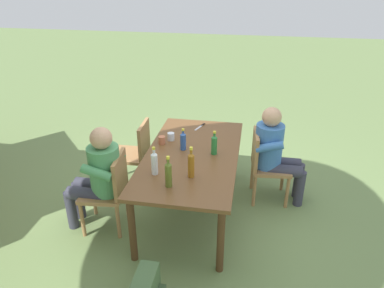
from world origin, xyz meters
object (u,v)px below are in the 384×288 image
Objects in this scene: table_knife at (201,126)px; bottle_green at (214,144)px; bottle_amber at (191,164)px; cup_terracotta at (162,140)px; bottle_olive at (168,174)px; dining_table at (192,160)px; cup_glass at (171,137)px; person_in_white_shirt at (275,150)px; bottle_blue at (183,141)px; bottle_clear at (154,162)px; person_in_plaid_shirt at (98,174)px; chair_far_right at (136,151)px; chair_far_left at (110,188)px; chair_near_right at (264,162)px.

bottle_green is at bearing -160.08° from table_knife.
bottle_amber reaches higher than bottle_green.
cup_terracotta is at bearing 76.57° from bottle_green.
cup_terracotta is at bearing 18.40° from bottle_olive.
cup_terracotta is at bearing 63.68° from dining_table.
cup_glass is (0.96, 0.20, -0.09)m from bottle_olive.
person_in_white_shirt is 1.09m from bottle_blue.
bottle_olive reaches higher than bottle_clear.
dining_table is at bearing -64.80° from person_in_plaid_shirt.
bottle_blue reaches higher than chair_far_right.
dining_table is 2.17× the size of chair_far_left.
chair_far_left is 0.64m from bottle_clear.
dining_table is at bearing -127.05° from bottle_blue.
person_in_white_shirt reaches higher than bottle_amber.
bottle_clear reaches higher than chair_near_right.
chair_far_left is 2.74× the size of bottle_amber.
table_knife is at bearing -33.08° from cup_terracotta.
chair_far_left reaches higher than cup_terracotta.
chair_far_right is 2.74× the size of bottle_amber.
chair_far_right is 0.59m from cup_glass.
bottle_clear is at bearing 162.88° from bottle_blue.
chair_far_left is 0.74× the size of person_in_plaid_shirt.
chair_far_left is at bearing -85.85° from person_in_plaid_shirt.
person_in_white_shirt reaches higher than bottle_green.
chair_far_left is at bearing 114.09° from bottle_green.
dining_table is 1.00m from person_in_plaid_shirt.
bottle_olive reaches higher than dining_table.
bottle_amber is at bearing 140.50° from chair_near_right.
bottle_olive is 3.49× the size of cup_terracotta.
person_in_white_shirt is 2.00m from person_in_plaid_shirt.
person_in_white_shirt is 1.50m from bottle_olive.
bottle_olive reaches higher than chair_far_right.
chair_far_right reaches higher than table_knife.
table_knife is (1.16, -0.77, 0.26)m from chair_far_left.
dining_table is 0.70m from bottle_olive.
person_in_plaid_shirt reaches higher than chair_far_right.
chair_near_right is 9.73× the size of cup_glass.
bottle_amber is 0.58m from bottle_blue.
bottle_olive is at bearing 176.77° from table_knife.
chair_far_left is 1.91m from person_in_white_shirt.
chair_far_left is at bearing 146.35° from table_knife.
bottle_green is 1.08× the size of bottle_blue.
dining_table is 6.50× the size of bottle_clear.
bottle_amber is 0.36m from bottle_clear.
chair_far_left is at bearing 126.51° from bottle_blue.
dining_table is 1.60× the size of person_in_white_shirt.
bottle_olive is at bearing -168.15° from cup_glass.
bottle_olive is at bearing -178.94° from bottle_blue.
chair_near_right is at bearing -39.71° from bottle_olive.
bottle_amber is 0.85m from cup_glass.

